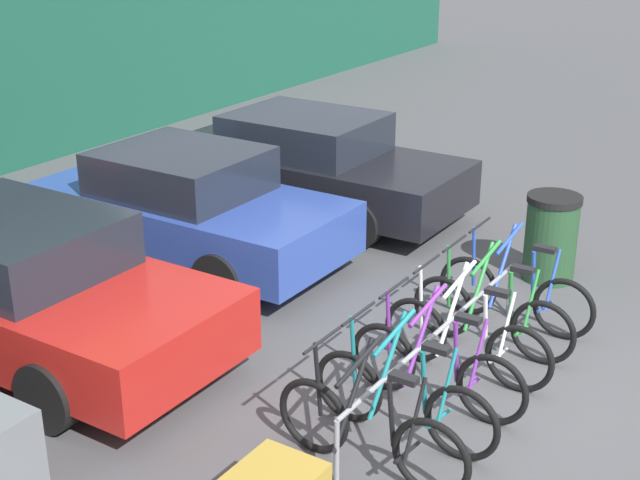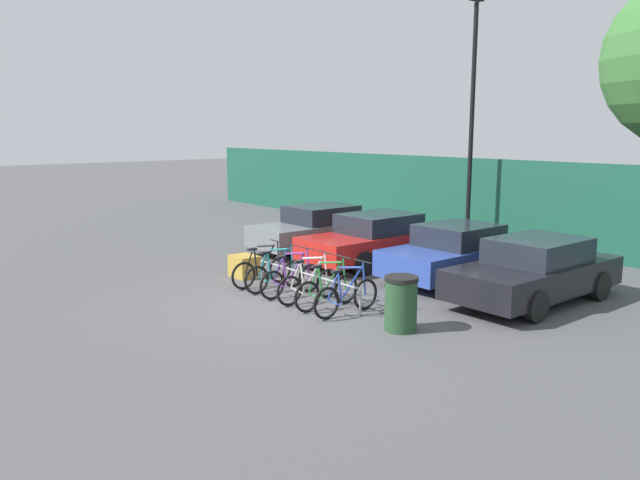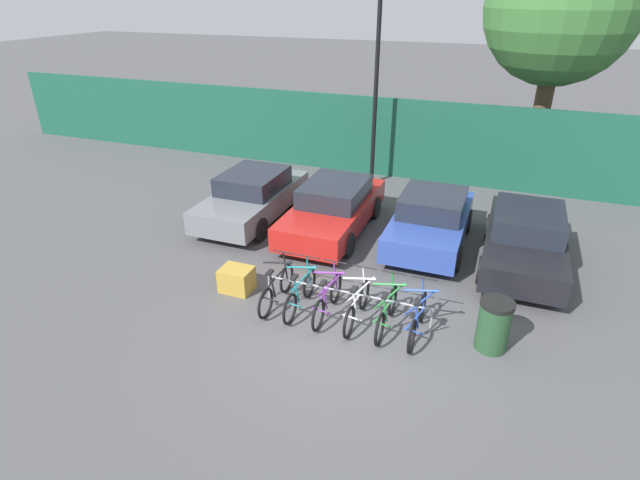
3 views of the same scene
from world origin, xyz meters
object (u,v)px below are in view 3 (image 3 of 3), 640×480
at_px(bicycle_blue, 417,319).
at_px(car_blue, 431,220).
at_px(cargo_crate, 237,279).
at_px(tree_behind_hoarding, 562,9).
at_px(car_black, 525,238).
at_px(car_red, 333,208).
at_px(bicycle_purple, 327,299).
at_px(bike_rack, 346,295).
at_px(lamp_post, 377,56).
at_px(bicycle_teal, 300,294).
at_px(bicycle_green, 387,312).
at_px(bicycle_black, 276,289).
at_px(trash_bin, 494,325).
at_px(car_grey, 253,196).
at_px(bicycle_white, 357,306).

relative_size(bicycle_blue, car_blue, 0.43).
xyz_separation_m(cargo_crate, tree_behind_hoarding, (6.10, 10.60, 5.25)).
relative_size(bicycle_blue, car_black, 0.39).
distance_m(bicycle_blue, car_red, 4.99).
height_order(car_red, tree_behind_hoarding, tree_behind_hoarding).
distance_m(bicycle_purple, car_blue, 4.28).
xyz_separation_m(bike_rack, lamp_post, (-1.64, 7.83, 3.73)).
height_order(bicycle_teal, car_blue, car_blue).
relative_size(bicycle_green, car_blue, 0.43).
distance_m(bicycle_black, bicycle_teal, 0.55).
bearing_deg(trash_bin, car_red, 140.02).
relative_size(bike_rack, trash_bin, 3.47).
relative_size(car_grey, tree_behind_hoarding, 0.53).
height_order(car_grey, car_red, same).
bearing_deg(lamp_post, car_black, -39.91).
bearing_deg(bicycle_white, lamp_post, 105.69).
bearing_deg(trash_bin, car_blue, 115.31).
xyz_separation_m(bike_rack, tree_behind_hoarding, (3.52, 10.63, 5.04)).
distance_m(bicycle_white, car_grey, 5.85).
xyz_separation_m(bicycle_black, car_blue, (2.56, 4.03, 0.31)).
bearing_deg(bicycle_purple, bicycle_teal, -178.48).
bearing_deg(car_blue, bicycle_purple, -109.15).
relative_size(car_red, car_blue, 1.13).
bearing_deg(bicycle_black, car_black, 39.44).
bearing_deg(car_blue, cargo_crate, -133.26).
distance_m(bicycle_blue, car_blue, 4.07).
distance_m(car_red, lamp_post, 5.39).
xyz_separation_m(bicycle_green, trash_bin, (2.01, 0.11, 0.14)).
relative_size(bicycle_white, trash_bin, 1.66).
height_order(bicycle_teal, bicycle_purple, same).
bearing_deg(bike_rack, bicycle_purple, -157.15).
bearing_deg(bicycle_blue, bicycle_teal, 177.91).
height_order(cargo_crate, tree_behind_hoarding, tree_behind_hoarding).
relative_size(car_red, tree_behind_hoarding, 0.56).
bearing_deg(bicycle_white, car_red, 118.05).
relative_size(bicycle_purple, cargo_crate, 2.44).
bearing_deg(bicycle_teal, car_black, 43.93).
xyz_separation_m(bike_rack, car_black, (3.38, 3.63, 0.21)).
bearing_deg(bicycle_purple, cargo_crate, 177.05).
xyz_separation_m(car_black, tree_behind_hoarding, (0.14, 6.99, 4.83)).
xyz_separation_m(bicycle_teal, car_grey, (-3.13, 3.86, 0.31)).
xyz_separation_m(bicycle_blue, car_blue, (-0.46, 4.03, 0.31)).
xyz_separation_m(bicycle_teal, car_black, (4.34, 3.78, 0.31)).
xyz_separation_m(bicycle_white, car_red, (-1.89, 3.89, 0.31)).
bearing_deg(car_red, car_blue, 3.09).
distance_m(bicycle_green, trash_bin, 2.01).
bearing_deg(tree_behind_hoarding, bicycle_black, -115.04).
relative_size(bicycle_green, cargo_crate, 2.44).
bearing_deg(car_blue, car_grey, -178.09).
height_order(bicycle_black, bicycle_green, same).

